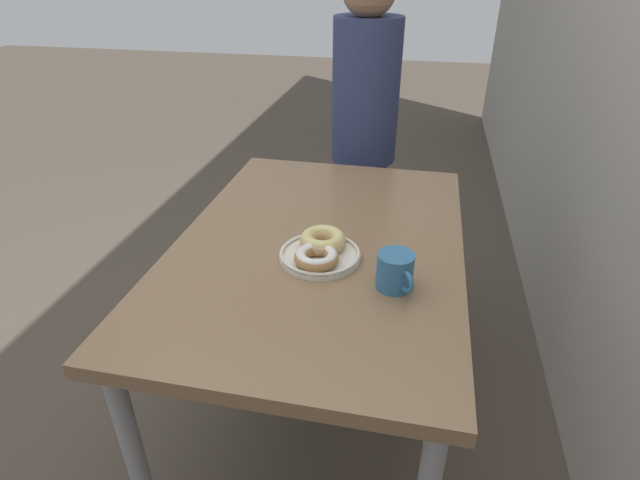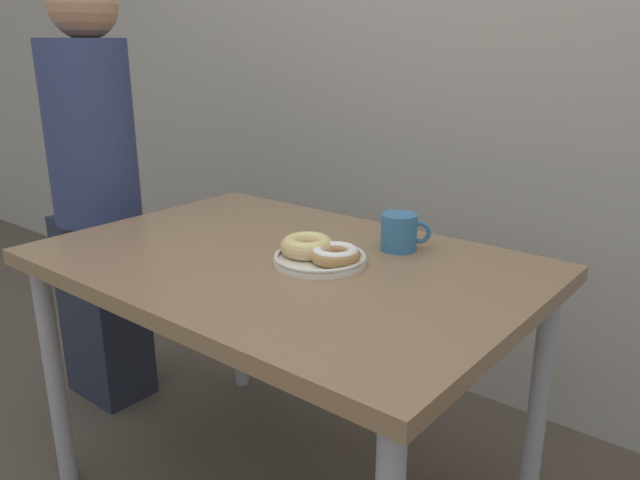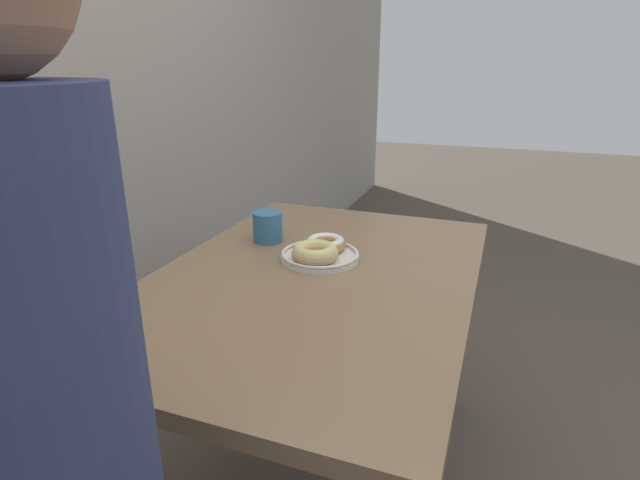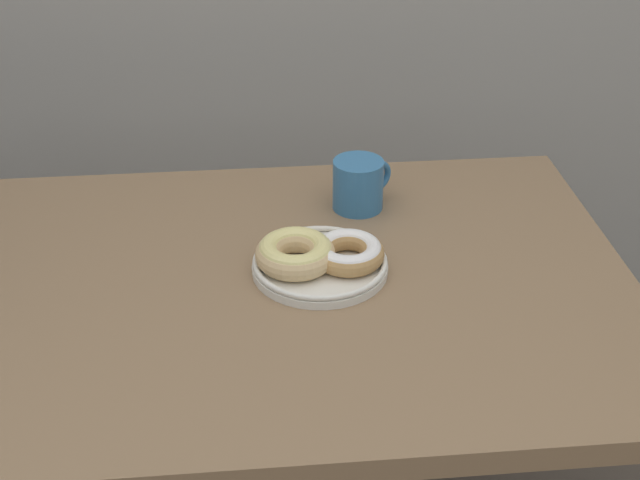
% 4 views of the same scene
% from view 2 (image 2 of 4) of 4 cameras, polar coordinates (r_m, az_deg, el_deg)
% --- Properties ---
extents(wall_back, '(8.00, 0.05, 2.60)m').
position_cam_2_polar(wall_back, '(2.20, 12.72, 18.78)').
color(wall_back, '#9E998E').
rests_on(wall_back, ground_plane).
extents(dining_table, '(1.23, 0.83, 0.73)m').
position_cam_2_polar(dining_table, '(1.59, -3.27, -4.06)').
color(dining_table, '#846647').
rests_on(dining_table, ground_plane).
extents(donut_plate, '(0.25, 0.23, 0.06)m').
position_cam_2_polar(donut_plate, '(1.51, -0.09, -1.14)').
color(donut_plate, silver).
rests_on(donut_plate, dining_table).
extents(coffee_mug, '(0.12, 0.10, 0.10)m').
position_cam_2_polar(coffee_mug, '(1.62, 7.31, 0.77)').
color(coffee_mug, teal).
rests_on(coffee_mug, dining_table).
extents(person_figure, '(0.32, 0.28, 1.45)m').
position_cam_2_polar(person_figure, '(2.23, -19.84, 3.75)').
color(person_figure, '#232838').
rests_on(person_figure, ground_plane).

